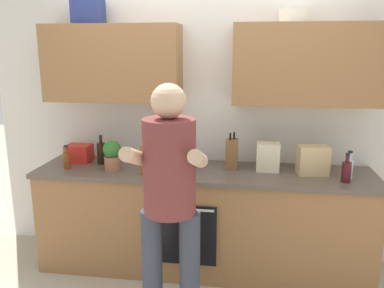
{
  "coord_description": "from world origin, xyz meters",
  "views": [
    {
      "loc": [
        0.38,
        -3.23,
        1.91
      ],
      "look_at": [
        -0.08,
        -0.1,
        1.15
      ],
      "focal_mm": 37.73,
      "sensor_mm": 36.0,
      "label": 1
    }
  ],
  "objects": [
    {
      "name": "bottle_wine",
      "position": [
        1.12,
        -0.14,
        0.99
      ],
      "size": [
        0.07,
        0.07,
        0.23
      ],
      "color": "#471419",
      "rests_on": "counter"
    },
    {
      "name": "back_wall_unit",
      "position": [
        -0.01,
        0.27,
        1.5
      ],
      "size": [
        4.0,
        0.38,
        2.5
      ],
      "color": "silver",
      "rests_on": "ground"
    },
    {
      "name": "potted_herb",
      "position": [
        -0.76,
        -0.1,
        1.03
      ],
      "size": [
        0.15,
        0.15,
        0.25
      ],
      "color": "#9E6647",
      "rests_on": "counter"
    },
    {
      "name": "bottle_vinegar",
      "position": [
        -1.16,
        -0.11,
        0.98
      ],
      "size": [
        0.06,
        0.06,
        0.21
      ],
      "color": "brown",
      "rests_on": "counter"
    },
    {
      "name": "ground_plane",
      "position": [
        0.0,
        0.0,
        0.0
      ],
      "size": [
        12.0,
        12.0,
        0.0
      ],
      "primitive_type": "plane",
      "color": "#B2A893"
    },
    {
      "name": "grocery_bag_rice",
      "position": [
        0.54,
        0.09,
        1.02
      ],
      "size": [
        0.19,
        0.16,
        0.24
      ],
      "primitive_type": "cube",
      "rotation": [
        0.0,
        0.0,
        0.0
      ],
      "color": "beige",
      "rests_on": "counter"
    },
    {
      "name": "grocery_bag_crisps",
      "position": [
        -1.14,
        0.1,
        0.98
      ],
      "size": [
        0.22,
        0.18,
        0.16
      ],
      "primitive_type": "cube",
      "rotation": [
        0.0,
        0.0,
        -0.03
      ],
      "color": "red",
      "rests_on": "counter"
    },
    {
      "name": "cup_stoneware",
      "position": [
        -0.26,
        0.13,
        0.95
      ],
      "size": [
        0.07,
        0.07,
        0.11
      ],
      "primitive_type": "cylinder",
      "color": "slate",
      "rests_on": "counter"
    },
    {
      "name": "bottle_water",
      "position": [
        1.16,
        -0.04,
        0.99
      ],
      "size": [
        0.06,
        0.06,
        0.22
      ],
      "color": "silver",
      "rests_on": "counter"
    },
    {
      "name": "bottle_soda",
      "position": [
        -0.41,
        0.07,
        1.01
      ],
      "size": [
        0.06,
        0.06,
        0.28
      ],
      "color": "#198C33",
      "rests_on": "counter"
    },
    {
      "name": "counter",
      "position": [
        -0.0,
        -0.0,
        0.45
      ],
      "size": [
        2.84,
        0.67,
        0.9
      ],
      "color": "olive",
      "rests_on": "ground"
    },
    {
      "name": "bottle_soy",
      "position": [
        -0.92,
        0.07,
        1.0
      ],
      "size": [
        0.07,
        0.07,
        0.26
      ],
      "color": "black",
      "rests_on": "counter"
    },
    {
      "name": "cup_tea",
      "position": [
        -0.05,
        0.19,
        0.95
      ],
      "size": [
        0.08,
        0.08,
        0.09
      ],
      "primitive_type": "cylinder",
      "color": "#33598C",
      "rests_on": "counter"
    },
    {
      "name": "person_standing",
      "position": [
        -0.12,
        -0.82,
        1.0
      ],
      "size": [
        0.49,
        0.45,
        1.7
      ],
      "color": "#383D4C",
      "rests_on": "ground"
    },
    {
      "name": "grocery_bag_bread",
      "position": [
        0.89,
        0.03,
        1.02
      ],
      "size": [
        0.26,
        0.18,
        0.24
      ],
      "primitive_type": "cube",
      "rotation": [
        0.0,
        0.0,
        0.14
      ],
      "color": "tan",
      "rests_on": "counter"
    },
    {
      "name": "bottle_syrup",
      "position": [
        -0.46,
        -0.19,
        1.03
      ],
      "size": [
        0.06,
        0.06,
        0.31
      ],
      "color": "#8C4C14",
      "rests_on": "counter"
    },
    {
      "name": "knife_block",
      "position": [
        0.23,
        0.11,
        1.03
      ],
      "size": [
        0.1,
        0.14,
        0.31
      ],
      "color": "brown",
      "rests_on": "counter"
    }
  ]
}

